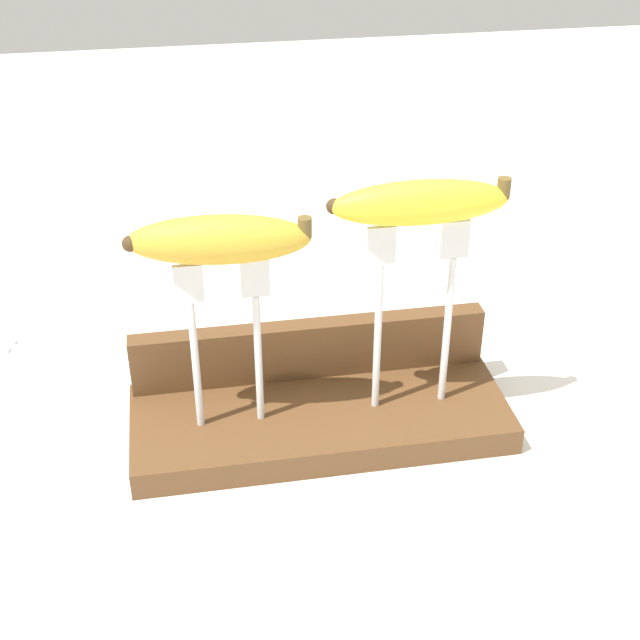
{
  "coord_description": "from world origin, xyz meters",
  "views": [
    {
      "loc": [
        -0.12,
        -0.68,
        0.55
      ],
      "look_at": [
        0.0,
        0.0,
        0.13
      ],
      "focal_mm": 49.89,
      "sensor_mm": 36.0,
      "label": 1
    }
  ],
  "objects_px": {
    "fork_stand_right": "(415,301)",
    "banana_raised_left": "(219,240)",
    "fork_fallen_near": "(38,347)",
    "banana_raised_right": "(421,202)",
    "fork_stand_left": "(225,329)"
  },
  "relations": [
    {
      "from": "fork_stand_right",
      "to": "fork_fallen_near",
      "type": "xyz_separation_m",
      "value": [
        -0.38,
        0.2,
        -0.14
      ]
    },
    {
      "from": "banana_raised_right",
      "to": "fork_fallen_near",
      "type": "xyz_separation_m",
      "value": [
        -0.38,
        0.2,
        -0.24
      ]
    },
    {
      "from": "fork_stand_right",
      "to": "banana_raised_right",
      "type": "height_order",
      "value": "banana_raised_right"
    },
    {
      "from": "fork_stand_left",
      "to": "fork_fallen_near",
      "type": "xyz_separation_m",
      "value": [
        -0.2,
        0.2,
        -0.13
      ]
    },
    {
      "from": "banana_raised_left",
      "to": "fork_stand_left",
      "type": "bearing_deg",
      "value": -5.98
    },
    {
      "from": "fork_stand_left",
      "to": "banana_raised_left",
      "type": "xyz_separation_m",
      "value": [
        -0.0,
        0.0,
        0.09
      ]
    },
    {
      "from": "fork_stand_right",
      "to": "banana_raised_right",
      "type": "relative_size",
      "value": 1.19
    },
    {
      "from": "fork_fallen_near",
      "to": "banana_raised_left",
      "type": "bearing_deg",
      "value": -45.23
    },
    {
      "from": "fork_stand_right",
      "to": "banana_raised_left",
      "type": "distance_m",
      "value": 0.19
    },
    {
      "from": "fork_stand_right",
      "to": "fork_fallen_near",
      "type": "relative_size",
      "value": 1.07
    },
    {
      "from": "fork_stand_left",
      "to": "fork_fallen_near",
      "type": "distance_m",
      "value": 0.31
    },
    {
      "from": "banana_raised_left",
      "to": "fork_fallen_near",
      "type": "height_order",
      "value": "banana_raised_left"
    },
    {
      "from": "fork_stand_right",
      "to": "fork_fallen_near",
      "type": "height_order",
      "value": "fork_stand_right"
    },
    {
      "from": "fork_stand_left",
      "to": "fork_stand_right",
      "type": "xyz_separation_m",
      "value": [
        0.17,
        0.0,
        0.01
      ]
    },
    {
      "from": "fork_stand_right",
      "to": "banana_raised_left",
      "type": "height_order",
      "value": "banana_raised_left"
    }
  ]
}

